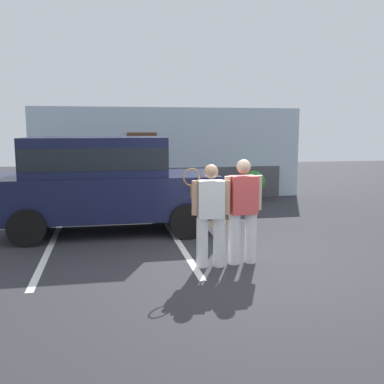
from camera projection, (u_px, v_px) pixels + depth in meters
ground_plane at (231, 264)px, 7.22m from camera, size 40.00×40.00×0.00m
parking_stripe_0 at (49, 249)px, 8.09m from camera, size 0.12×4.40×0.01m
parking_stripe_1 at (179, 243)px, 8.56m from camera, size 0.12×4.40×0.01m
house_frontage at (170, 157)px, 13.64m from camera, size 8.48×0.40×2.87m
parked_suv at (103, 179)px, 9.35m from camera, size 4.62×2.20×2.05m
tennis_player_man at (211, 214)px, 6.97m from camera, size 0.76×0.30×1.67m
tennis_player_woman at (243, 210)px, 7.15m from camera, size 0.90×0.29×1.74m
potted_plant_by_porch at (254, 184)px, 13.40m from camera, size 0.71×0.71×0.94m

